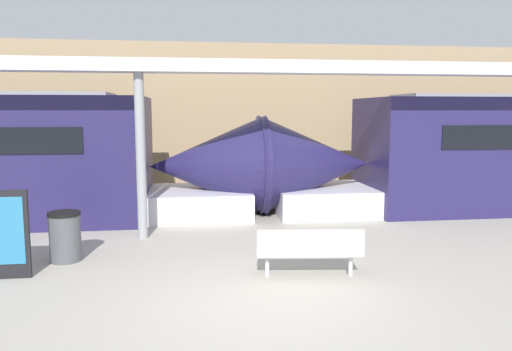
{
  "coord_description": "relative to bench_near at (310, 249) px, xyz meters",
  "views": [
    {
      "loc": [
        -1.03,
        -6.9,
        2.75
      ],
      "look_at": [
        0.35,
        3.39,
        1.4
      ],
      "focal_mm": 35.0,
      "sensor_mm": 36.0,
      "label": 1
    }
  ],
  "objects": [
    {
      "name": "trash_bin",
      "position": [
        -4.23,
        1.5,
        -0.03
      ],
      "size": [
        0.59,
        0.59,
        0.92
      ],
      "color": "#4C4F54",
      "rests_on": "ground_plane"
    },
    {
      "name": "station_wall",
      "position": [
        -0.91,
        9.15,
        2.01
      ],
      "size": [
        56.0,
        0.2,
        5.0
      ],
      "primitive_type": "cube",
      "color": "#9E8460",
      "rests_on": "ground_plane"
    },
    {
      "name": "canopy_beam",
      "position": [
        -2.98,
        3.04,
        3.2
      ],
      "size": [
        28.0,
        0.6,
        0.28
      ],
      "primitive_type": "cube",
      "color": "#B7B7BC",
      "rests_on": "support_column_near"
    },
    {
      "name": "bench_near",
      "position": [
        0.0,
        0.0,
        0.0
      ],
      "size": [
        1.79,
        0.64,
        0.84
      ],
      "rotation": [
        0.0,
        0.0,
        -0.12
      ],
      "color": "silver",
      "rests_on": "ground_plane"
    },
    {
      "name": "poster_board",
      "position": [
        -5.03,
        0.61,
        0.26
      ],
      "size": [
        0.92,
        0.07,
        1.47
      ],
      "color": "black",
      "rests_on": "ground_plane"
    },
    {
      "name": "support_column_near",
      "position": [
        -2.98,
        3.04,
        1.29
      ],
      "size": [
        0.21,
        0.21,
        3.55
      ],
      "primitive_type": "cylinder",
      "color": "gray",
      "rests_on": "ground_plane"
    },
    {
      "name": "ground_plane",
      "position": [
        -0.91,
        -0.91,
        -0.49
      ],
      "size": [
        60.0,
        60.0,
        0.0
      ],
      "primitive_type": "plane",
      "color": "#A8A093"
    }
  ]
}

